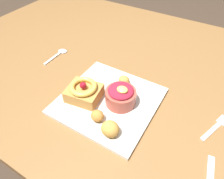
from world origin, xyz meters
The scene contains 10 objects.
ground_plane centered at (0.00, 0.00, 0.00)m, with size 8.00×8.00×0.00m, color #423326.
dining_table centered at (0.00, 0.00, 0.65)m, with size 1.58×1.04×0.73m.
front_plate centered at (0.06, -0.21, 0.74)m, with size 0.30×0.30×0.01m, color silver.
cake_slice centered at (-0.01, -0.24, 0.77)m, with size 0.12×0.11×0.06m.
berry_ramekin centered at (0.10, -0.20, 0.77)m, with size 0.10×0.10×0.07m.
fritter_front centered at (0.07, -0.12, 0.76)m, with size 0.04×0.04×0.03m, color gold.
fritter_middle centered at (0.13, -0.32, 0.76)m, with size 0.05×0.05×0.04m, color gold.
fritter_back centered at (0.07, -0.30, 0.76)m, with size 0.04×0.04×0.04m, color #BC7F38.
fork centered at (0.38, -0.13, 0.73)m, with size 0.06×0.12×0.00m.
spoon centered at (-0.27, -0.09, 0.73)m, with size 0.04×0.13×0.00m.
Camera 1 is at (0.30, -0.58, 1.22)m, focal length 32.27 mm.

